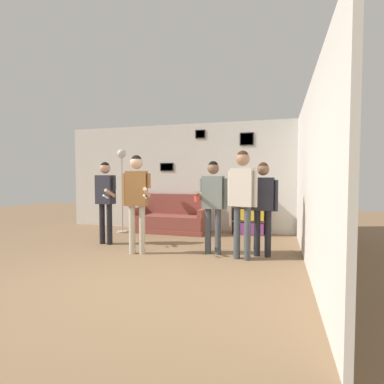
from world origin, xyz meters
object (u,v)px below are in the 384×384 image
person_player_foreground_left (105,194)px  person_spectator_far_right (263,199)px  person_player_foreground_center (137,193)px  floor_lamp (122,171)px  bookshelf (250,214)px  person_spectator_near_bookshelf (242,192)px  couch (171,220)px  person_watcher_holding_cup (213,197)px

person_player_foreground_left → person_spectator_far_right: 3.09m
person_player_foreground_center → floor_lamp: bearing=125.9°
floor_lamp → person_player_foreground_center: (1.29, -1.79, -0.42)m
bookshelf → person_player_foreground_left: bearing=-145.7°
person_spectator_near_bookshelf → person_spectator_far_right: 0.44m
bookshelf → couch: bearing=-174.2°
couch → person_player_foreground_center: size_ratio=1.03×
couch → person_spectator_near_bookshelf: bearing=-45.4°
person_player_foreground_left → person_player_foreground_center: bearing=-28.6°
bookshelf → person_watcher_holding_cup: bearing=-102.7°
couch → person_player_foreground_center: person_player_foreground_center is taller
floor_lamp → person_spectator_far_right: (3.43, -1.36, -0.52)m
person_player_foreground_center → person_watcher_holding_cup: (1.29, 0.36, -0.08)m
bookshelf → floor_lamp: floor_lamp is taller
person_watcher_holding_cup → person_spectator_far_right: (0.85, 0.07, -0.02)m
bookshelf → person_spectator_far_right: bearing=-78.4°
person_player_foreground_center → person_spectator_far_right: person_player_foreground_center is taller
person_player_foreground_center → person_spectator_far_right: (2.14, 0.43, -0.10)m
person_watcher_holding_cup → person_spectator_near_bookshelf: (0.54, -0.21, 0.11)m
person_spectator_near_bookshelf → person_player_foreground_center: bearing=-175.2°
person_player_foreground_center → person_spectator_near_bookshelf: (1.82, 0.15, 0.03)m
couch → person_player_foreground_center: 2.31m
person_spectator_near_bookshelf → person_spectator_far_right: person_spectator_near_bookshelf is taller
person_watcher_holding_cup → couch: bearing=128.7°
bookshelf → person_player_foreground_center: (-1.74, -2.36, 0.60)m
person_watcher_holding_cup → person_player_foreground_center: bearing=-164.3°
person_player_foreground_center → bookshelf: bearing=53.6°
floor_lamp → person_player_foreground_left: (0.34, -1.27, -0.48)m
couch → person_spectator_far_right: 2.96m
couch → floor_lamp: bearing=-161.5°
bookshelf → person_player_foreground_center: bearing=-126.4°
floor_lamp → person_player_foreground_left: bearing=-75.1°
couch → person_player_foreground_left: size_ratio=1.08×
floor_lamp → person_player_foreground_center: size_ratio=1.17×
person_watcher_holding_cup → person_spectator_far_right: size_ratio=1.02×
floor_lamp → person_player_foreground_left: floor_lamp is taller
person_player_foreground_left → person_player_foreground_center: person_player_foreground_center is taller
bookshelf → person_spectator_near_bookshelf: 2.30m
couch → person_spectator_far_right: (2.30, -1.73, 0.68)m
person_watcher_holding_cup → person_spectator_near_bookshelf: 0.58m
person_watcher_holding_cup → person_player_foreground_left: bearing=175.9°
person_player_foreground_left → person_spectator_far_right: bearing=-1.6°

